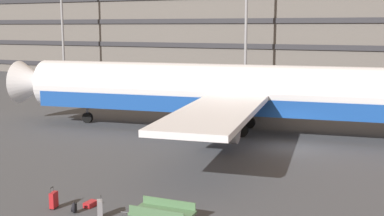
{
  "coord_description": "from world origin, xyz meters",
  "views": [
    {
      "loc": [
        7.35,
        -32.25,
        8.11
      ],
      "look_at": [
        -5.39,
        -4.18,
        3.0
      ],
      "focal_mm": 46.12,
      "sensor_mm": 36.0,
      "label": 1
    }
  ],
  "objects_px": {
    "backpack_upright": "(74,208)",
    "suitcase_orange": "(54,200)",
    "suitcase_teal": "(91,204)",
    "airliner": "(235,92)",
    "suitcase_black": "(100,209)",
    "baggage_cart": "(162,213)"
  },
  "relations": [
    {
      "from": "backpack_upright",
      "to": "suitcase_orange",
      "type": "bearing_deg",
      "value": 176.13
    },
    {
      "from": "suitcase_orange",
      "to": "suitcase_black",
      "type": "distance_m",
      "value": 2.52
    },
    {
      "from": "suitcase_teal",
      "to": "baggage_cart",
      "type": "distance_m",
      "value": 3.9
    },
    {
      "from": "suitcase_black",
      "to": "suitcase_teal",
      "type": "xyz_separation_m",
      "value": [
        -1.17,
        0.94,
        -0.29
      ]
    },
    {
      "from": "suitcase_teal",
      "to": "backpack_upright",
      "type": "bearing_deg",
      "value": -100.48
    },
    {
      "from": "airliner",
      "to": "baggage_cart",
      "type": "relative_size",
      "value": 11.7
    },
    {
      "from": "suitcase_orange",
      "to": "suitcase_black",
      "type": "bearing_deg",
      "value": -1.15
    },
    {
      "from": "airliner",
      "to": "suitcase_teal",
      "type": "height_order",
      "value": "airliner"
    },
    {
      "from": "suitcase_orange",
      "to": "baggage_cart",
      "type": "xyz_separation_m",
      "value": [
        5.22,
        0.58,
        0.02
      ]
    },
    {
      "from": "suitcase_black",
      "to": "suitcase_orange",
      "type": "bearing_deg",
      "value": 178.85
    },
    {
      "from": "airliner",
      "to": "suitcase_black",
      "type": "distance_m",
      "value": 19.18
    },
    {
      "from": "airliner",
      "to": "suitcase_black",
      "type": "height_order",
      "value": "airliner"
    },
    {
      "from": "suitcase_teal",
      "to": "suitcase_orange",
      "type": "bearing_deg",
      "value": -146.61
    },
    {
      "from": "airliner",
      "to": "suitcase_black",
      "type": "bearing_deg",
      "value": -88.18
    },
    {
      "from": "airliner",
      "to": "suitcase_black",
      "type": "xyz_separation_m",
      "value": [
        0.6,
        -18.98,
        -2.72
      ]
    },
    {
      "from": "airliner",
      "to": "baggage_cart",
      "type": "height_order",
      "value": "airliner"
    },
    {
      "from": "airliner",
      "to": "suitcase_teal",
      "type": "distance_m",
      "value": 18.3
    },
    {
      "from": "suitcase_teal",
      "to": "suitcase_black",
      "type": "bearing_deg",
      "value": -38.69
    },
    {
      "from": "suitcase_teal",
      "to": "backpack_upright",
      "type": "distance_m",
      "value": 0.99
    },
    {
      "from": "airliner",
      "to": "backpack_upright",
      "type": "height_order",
      "value": "airliner"
    },
    {
      "from": "suitcase_black",
      "to": "backpack_upright",
      "type": "relative_size",
      "value": 1.82
    },
    {
      "from": "suitcase_orange",
      "to": "suitcase_teal",
      "type": "bearing_deg",
      "value": 33.39
    }
  ]
}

